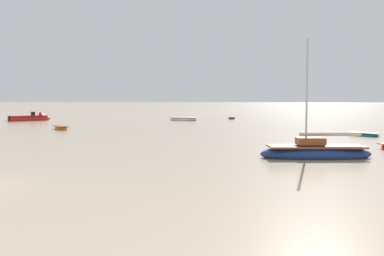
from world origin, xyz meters
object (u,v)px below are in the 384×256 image
object	(u,v)px
rowboat_moored_2	(232,118)
rowboat_moored_6	(363,135)
rowboat_moored_3	(184,119)
motorboat_moored_2	(34,119)
rowboat_moored_0	(61,128)
sailboat_moored_1	(316,153)

from	to	relation	value
rowboat_moored_2	rowboat_moored_6	xyz separation A→B (m)	(12.86, -33.27, 0.00)
rowboat_moored_2	rowboat_moored_3	bearing A→B (deg)	-45.19
rowboat_moored_3	motorboat_moored_2	distance (m)	23.47
rowboat_moored_0	sailboat_moored_1	distance (m)	32.59
rowboat_moored_2	motorboat_moored_2	bearing A→B (deg)	-68.91
rowboat_moored_6	rowboat_moored_3	bearing A→B (deg)	-8.47
rowboat_moored_0	motorboat_moored_2	distance (m)	22.42
rowboat_moored_0	sailboat_moored_1	world-z (taller)	sailboat_moored_1
rowboat_moored_3	sailboat_moored_1	bearing A→B (deg)	120.49
rowboat_moored_6	motorboat_moored_2	distance (m)	49.83
sailboat_moored_1	rowboat_moored_6	world-z (taller)	sailboat_moored_1
rowboat_moored_2	motorboat_moored_2	xyz separation A→B (m)	(-30.70, -9.07, 0.17)
sailboat_moored_1	rowboat_moored_6	distance (m)	17.49
rowboat_moored_3	rowboat_moored_2	bearing A→B (deg)	-126.63
sailboat_moored_1	rowboat_moored_3	distance (m)	45.17
rowboat_moored_2	rowboat_moored_6	size ratio (longest dim) A/B	1.04
rowboat_moored_2	rowboat_moored_3	world-z (taller)	rowboat_moored_3
motorboat_moored_2	rowboat_moored_2	bearing A→B (deg)	-27.01
rowboat_moored_0	motorboat_moored_2	xyz separation A→B (m)	(-12.26, 18.78, 0.15)
rowboat_moored_0	rowboat_moored_2	distance (m)	33.41
rowboat_moored_0	rowboat_moored_6	xyz separation A→B (m)	(31.31, -5.42, -0.01)
rowboat_moored_0	sailboat_moored_1	bearing A→B (deg)	-167.98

